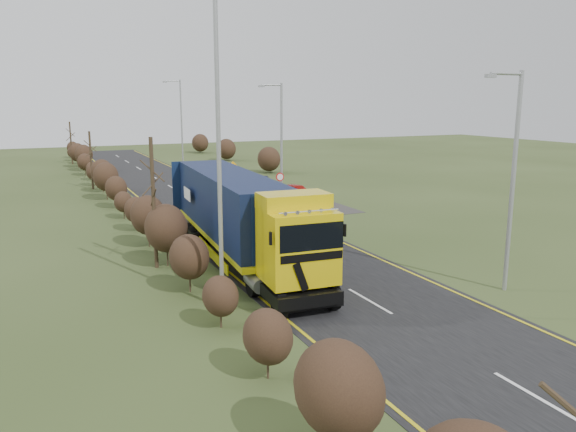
% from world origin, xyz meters
% --- Properties ---
extents(ground, '(160.00, 160.00, 0.00)m').
position_xyz_m(ground, '(0.00, 0.00, 0.00)').
color(ground, '#303F1B').
rests_on(ground, ground).
extents(road, '(8.00, 120.00, 0.02)m').
position_xyz_m(road, '(0.00, 10.00, 0.01)').
color(road, black).
rests_on(road, ground).
extents(layby, '(6.00, 18.00, 0.02)m').
position_xyz_m(layby, '(6.50, 20.00, 0.01)').
color(layby, '#2F2C29').
rests_on(layby, ground).
extents(lane_markings, '(7.52, 116.00, 0.01)m').
position_xyz_m(lane_markings, '(0.00, 9.69, 0.03)').
color(lane_markings, gold).
rests_on(lane_markings, road).
extents(hedgerow, '(2.24, 102.04, 6.05)m').
position_xyz_m(hedgerow, '(-6.00, 7.89, 1.62)').
color(hedgerow, '#301E15').
rests_on(hedgerow, ground).
extents(lorry, '(3.49, 15.64, 4.32)m').
position_xyz_m(lorry, '(-2.80, 2.91, 2.45)').
color(lorry, black).
rests_on(lorry, ground).
extents(car_red_hatchback, '(2.89, 4.04, 1.28)m').
position_xyz_m(car_red_hatchback, '(7.00, 18.01, 0.64)').
color(car_red_hatchback, '#A10F08').
rests_on(car_red_hatchback, ground).
extents(car_blue_sedan, '(3.03, 3.81, 1.21)m').
position_xyz_m(car_blue_sedan, '(6.78, 23.63, 0.61)').
color(car_blue_sedan, black).
rests_on(car_blue_sedan, ground).
extents(streetlight_near, '(1.87, 0.18, 8.77)m').
position_xyz_m(streetlight_near, '(5.69, -5.19, 4.82)').
color(streetlight_near, '#95979A').
rests_on(streetlight_near, ground).
extents(streetlight_mid, '(1.89, 0.18, 8.90)m').
position_xyz_m(streetlight_mid, '(5.69, 17.03, 4.90)').
color(streetlight_mid, '#95979A').
rests_on(streetlight_mid, ground).
extents(streetlight_far, '(2.13, 0.20, 10.07)m').
position_xyz_m(streetlight_far, '(5.51, 45.75, 5.58)').
color(streetlight_far, '#95979A').
rests_on(streetlight_far, ground).
extents(left_pole, '(0.16, 0.16, 11.40)m').
position_xyz_m(left_pole, '(-5.39, -2.30, 5.70)').
color(left_pole, '#95979A').
rests_on(left_pole, ground).
extents(speed_sign, '(0.64, 0.10, 2.33)m').
position_xyz_m(speed_sign, '(5.60, 16.88, 1.63)').
color(speed_sign, '#95979A').
rests_on(speed_sign, ground).
extents(warning_board, '(0.81, 0.11, 2.12)m').
position_xyz_m(warning_board, '(5.80, 28.02, 1.31)').
color(warning_board, '#95979A').
rests_on(warning_board, ground).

